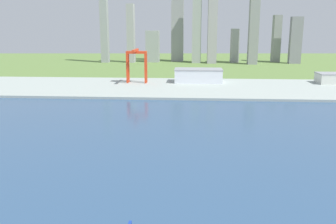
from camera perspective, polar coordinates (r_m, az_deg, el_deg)
ground_plane at (r=232.25m, az=4.84°, el=-3.96°), size 2400.00×2400.00×0.00m
water_bay at (r=175.69m, az=5.08°, el=-9.64°), size 840.00×360.00×0.15m
industrial_pier at (r=417.49m, az=4.52°, el=3.81°), size 840.00×140.00×2.50m
port_crane_red at (r=443.66m, az=-4.96°, el=8.30°), size 24.48×36.32×40.88m
warehouse_main at (r=452.21m, az=4.78°, el=5.73°), size 58.42×31.76×16.48m
warehouse_annex at (r=484.48m, az=24.73°, el=4.83°), size 42.36×28.06×12.49m
distant_skyline at (r=743.55m, az=4.41°, el=12.54°), size 392.80×79.16×158.62m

